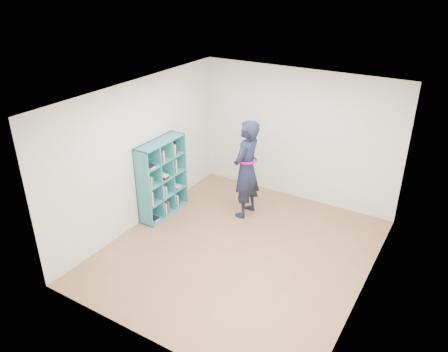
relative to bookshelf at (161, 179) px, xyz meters
The scene contains 9 objects.
floor 2.01m from the bookshelf, 10.16° to the right, with size 4.50×4.50×0.00m, color #8C613F.
ceiling 2.67m from the bookshelf, 10.16° to the right, with size 4.50×4.50×0.00m, color white.
wall_left 0.69m from the bookshelf, 113.49° to the right, with size 0.02×4.50×2.60m, color silver.
wall_right 3.91m from the bookshelf, ahead, with size 0.02×4.50×2.60m, color silver.
wall_back 2.73m from the bookshelf, 45.94° to the left, with size 4.00×0.02×2.60m, color silver.
wall_front 3.23m from the bookshelf, 54.30° to the right, with size 4.00×0.02×2.60m, color silver.
bookshelf is the anchor object (origin of this frame).
person 1.58m from the bookshelf, 29.37° to the left, with size 0.46×0.68×1.86m.
smartphone 1.52m from the bookshelf, 34.60° to the left, with size 0.01×0.10×0.13m.
Camera 1 is at (2.87, -5.24, 4.28)m, focal length 35.00 mm.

